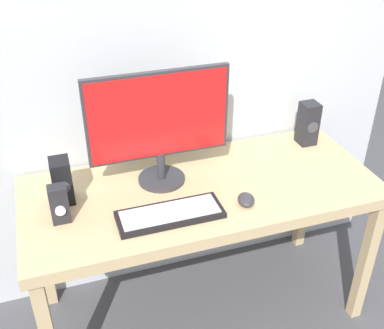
# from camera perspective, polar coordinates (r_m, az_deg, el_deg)

# --- Properties ---
(ground_plane) EXTENTS (6.00, 6.00, 0.00)m
(ground_plane) POSITION_cam_1_polar(r_m,az_deg,el_deg) (2.56, 1.03, -16.71)
(ground_plane) COLOR #4C4C51
(desk) EXTENTS (1.54, 0.66, 0.75)m
(desk) POSITION_cam_1_polar(r_m,az_deg,el_deg) (2.09, 1.20, -4.28)
(desk) COLOR tan
(desk) RESTS_ON ground_plane
(monitor) EXTENTS (0.60, 0.20, 0.50)m
(monitor) POSITION_cam_1_polar(r_m,az_deg,el_deg) (1.96, -4.02, 5.06)
(monitor) COLOR #333338
(monitor) RESTS_ON desk
(keyboard_primary) EXTENTS (0.42, 0.16, 0.03)m
(keyboard_primary) POSITION_cam_1_polar(r_m,az_deg,el_deg) (1.87, -2.67, -6.01)
(keyboard_primary) COLOR black
(keyboard_primary) RESTS_ON desk
(mouse) EXTENTS (0.09, 0.11, 0.04)m
(mouse) POSITION_cam_1_polar(r_m,az_deg,el_deg) (1.95, 6.53, -4.22)
(mouse) COLOR #333338
(mouse) RESTS_ON desk
(speaker_right) EXTENTS (0.08, 0.09, 0.21)m
(speaker_right) POSITION_cam_1_polar(r_m,az_deg,el_deg) (2.40, 13.80, 4.82)
(speaker_right) COLOR #232328
(speaker_right) RESTS_ON desk
(speaker_left) EXTENTS (0.08, 0.10, 0.19)m
(speaker_left) POSITION_cam_1_polar(r_m,az_deg,el_deg) (1.98, -15.39, -1.93)
(speaker_left) COLOR black
(speaker_left) RESTS_ON desk
(audio_controller) EXTENTS (0.07, 0.07, 0.16)m
(audio_controller) POSITION_cam_1_polar(r_m,az_deg,el_deg) (1.88, -15.69, -4.62)
(audio_controller) COLOR #232328
(audio_controller) RESTS_ON desk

